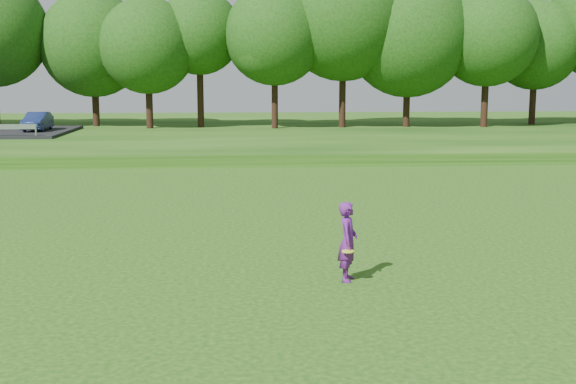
{
  "coord_description": "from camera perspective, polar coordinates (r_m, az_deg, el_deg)",
  "views": [
    {
      "loc": [
        -1.06,
        -15.29,
        4.4
      ],
      "look_at": [
        0.31,
        3.68,
        1.3
      ],
      "focal_mm": 45.0,
      "sensor_mm": 36.0,
      "label": 1
    }
  ],
  "objects": [
    {
      "name": "woman",
      "position": [
        15.56,
        4.75,
        -3.92
      ],
      "size": [
        0.56,
        0.81,
        1.72
      ],
      "color": "#621B7D",
      "rests_on": "ground"
    },
    {
      "name": "treeline",
      "position": [
        53.43,
        -3.08,
        13.22
      ],
      "size": [
        104.0,
        7.0,
        15.0
      ],
      "primitive_type": null,
      "color": "#143C0D",
      "rests_on": "berm"
    },
    {
      "name": "walking_path",
      "position": [
        35.57,
        -2.4,
        2.18
      ],
      "size": [
        130.0,
        1.6,
        0.04
      ],
      "primitive_type": "cube",
      "color": "gray",
      "rests_on": "ground"
    },
    {
      "name": "berm",
      "position": [
        49.47,
        -2.91,
        4.5
      ],
      "size": [
        130.0,
        30.0,
        0.6
      ],
      "primitive_type": "cube",
      "color": "#16400C",
      "rests_on": "ground"
    },
    {
      "name": "ground",
      "position": [
        15.94,
        -0.17,
        -6.76
      ],
      "size": [
        140.0,
        140.0,
        0.0
      ],
      "primitive_type": "plane",
      "color": "#16400C",
      "rests_on": "ground"
    }
  ]
}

